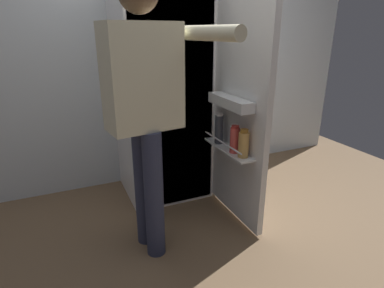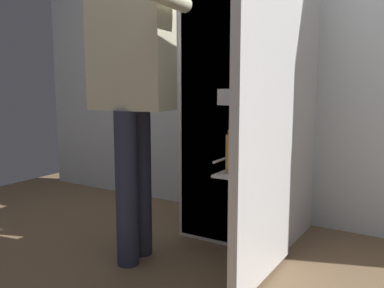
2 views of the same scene
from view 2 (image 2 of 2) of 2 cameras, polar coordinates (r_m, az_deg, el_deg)
ground_plane at (r=2.43m, az=1.93°, el=-15.55°), size 5.04×5.04×0.00m
kitchen_wall at (r=3.09m, az=10.89°, el=14.74°), size 4.40×0.10×2.67m
refrigerator at (r=2.67m, az=7.97°, el=6.01°), size 0.73×1.31×1.76m
person at (r=2.26m, az=-8.00°, el=9.02°), size 0.62×0.70×1.68m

